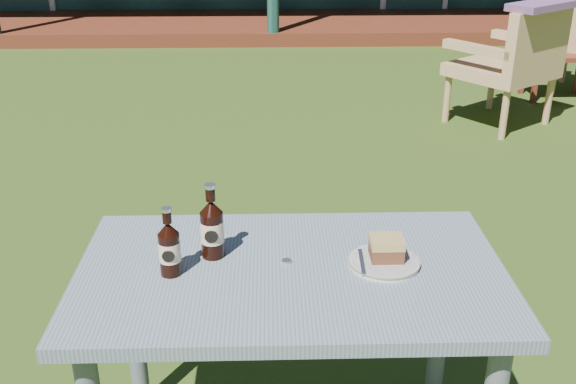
{
  "coord_description": "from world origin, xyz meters",
  "views": [
    {
      "loc": [
        -0.06,
        -3.23,
        1.68
      ],
      "look_at": [
        0.0,
        -1.3,
        0.82
      ],
      "focal_mm": 42.0,
      "sensor_mm": 36.0,
      "label": 1
    }
  ],
  "objects_px": {
    "armchair_left": "(513,60)",
    "cake_slice": "(386,248)",
    "cola_bottle_near": "(212,228)",
    "side_table": "(560,60)",
    "cafe_table": "(291,299)",
    "cola_bottle_far": "(169,248)",
    "plate": "(384,262)"
  },
  "relations": [
    {
      "from": "armchair_left",
      "to": "cake_slice",
      "type": "bearing_deg",
      "value": -114.51
    },
    {
      "from": "cola_bottle_near",
      "to": "side_table",
      "type": "height_order",
      "value": "cola_bottle_near"
    },
    {
      "from": "cafe_table",
      "to": "armchair_left",
      "type": "bearing_deg",
      "value": 61.98
    },
    {
      "from": "cafe_table",
      "to": "cake_slice",
      "type": "relative_size",
      "value": 13.04
    },
    {
      "from": "cola_bottle_far",
      "to": "armchair_left",
      "type": "distance_m",
      "value": 4.0
    },
    {
      "from": "cola_bottle_near",
      "to": "cola_bottle_far",
      "type": "height_order",
      "value": "cola_bottle_near"
    },
    {
      "from": "cake_slice",
      "to": "cola_bottle_near",
      "type": "xyz_separation_m",
      "value": [
        -0.49,
        0.05,
        0.04
      ]
    },
    {
      "from": "cola_bottle_far",
      "to": "armchair_left",
      "type": "height_order",
      "value": "same"
    },
    {
      "from": "cafe_table",
      "to": "side_table",
      "type": "relative_size",
      "value": 2.0
    },
    {
      "from": "cafe_table",
      "to": "armchair_left",
      "type": "height_order",
      "value": "armchair_left"
    },
    {
      "from": "cafe_table",
      "to": "cake_slice",
      "type": "bearing_deg",
      "value": 6.3
    },
    {
      "from": "cake_slice",
      "to": "cola_bottle_far",
      "type": "bearing_deg",
      "value": -175.45
    },
    {
      "from": "plate",
      "to": "cola_bottle_far",
      "type": "height_order",
      "value": "cola_bottle_far"
    },
    {
      "from": "cafe_table",
      "to": "plate",
      "type": "bearing_deg",
      "value": 3.36
    },
    {
      "from": "cola_bottle_near",
      "to": "cake_slice",
      "type": "bearing_deg",
      "value": -5.63
    },
    {
      "from": "plate",
      "to": "cake_slice",
      "type": "bearing_deg",
      "value": 64.93
    },
    {
      "from": "cola_bottle_near",
      "to": "side_table",
      "type": "xyz_separation_m",
      "value": [
        2.71,
        4.04,
        -0.47
      ]
    },
    {
      "from": "cola_bottle_near",
      "to": "cola_bottle_far",
      "type": "relative_size",
      "value": 1.12
    },
    {
      "from": "cafe_table",
      "to": "cake_slice",
      "type": "xyz_separation_m",
      "value": [
        0.27,
        0.03,
        0.15
      ]
    },
    {
      "from": "cola_bottle_far",
      "to": "cola_bottle_near",
      "type": "bearing_deg",
      "value": 41.59
    },
    {
      "from": "cake_slice",
      "to": "armchair_left",
      "type": "xyz_separation_m",
      "value": [
        1.52,
        3.33,
        -0.25
      ]
    },
    {
      "from": "cake_slice",
      "to": "side_table",
      "type": "xyz_separation_m",
      "value": [
        2.21,
        4.09,
        -0.42
      ]
    },
    {
      "from": "plate",
      "to": "cola_bottle_near",
      "type": "relative_size",
      "value": 0.91
    },
    {
      "from": "cola_bottle_far",
      "to": "cake_slice",
      "type": "bearing_deg",
      "value": 4.55
    },
    {
      "from": "armchair_left",
      "to": "side_table",
      "type": "height_order",
      "value": "armchair_left"
    },
    {
      "from": "cafe_table",
      "to": "side_table",
      "type": "height_order",
      "value": "cafe_table"
    },
    {
      "from": "cake_slice",
      "to": "armchair_left",
      "type": "bearing_deg",
      "value": 65.49
    },
    {
      "from": "cafe_table",
      "to": "plate",
      "type": "distance_m",
      "value": 0.29
    },
    {
      "from": "cafe_table",
      "to": "cola_bottle_near",
      "type": "relative_size",
      "value": 5.34
    },
    {
      "from": "armchair_left",
      "to": "cola_bottle_near",
      "type": "bearing_deg",
      "value": -121.5
    },
    {
      "from": "armchair_left",
      "to": "cola_bottle_far",
      "type": "bearing_deg",
      "value": -122.1
    },
    {
      "from": "cola_bottle_far",
      "to": "armchair_left",
      "type": "bearing_deg",
      "value": 57.9
    }
  ]
}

